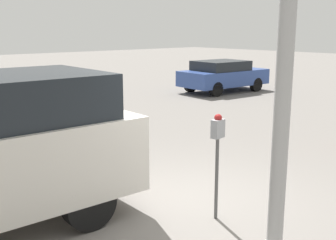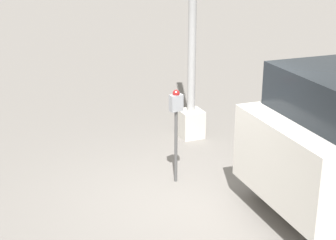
{
  "view_description": "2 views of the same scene",
  "coord_description": "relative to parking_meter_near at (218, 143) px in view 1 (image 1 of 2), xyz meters",
  "views": [
    {
      "loc": [
        4.43,
        4.36,
        2.69
      ],
      "look_at": [
        0.23,
        -0.39,
        1.3
      ],
      "focal_mm": 45.0,
      "sensor_mm": 36.0,
      "label": 1
    },
    {
      "loc": [
        -2.8,
        -6.31,
        3.75
      ],
      "look_at": [
        -0.39,
        -0.46,
        1.48
      ],
      "focal_mm": 55.0,
      "sensor_mm": 36.0,
      "label": 2
    }
  ],
  "objects": [
    {
      "name": "car_distant",
      "position": [
        -9.5,
        -8.21,
        -0.41
      ],
      "size": [
        3.99,
        2.07,
        1.34
      ],
      "rotation": [
        0.0,
        0.0,
        3.07
      ],
      "color": "#2D478C",
      "rests_on": "ground"
    },
    {
      "name": "parking_meter_near",
      "position": [
        0.0,
        0.0,
        0.0
      ],
      "size": [
        0.21,
        0.14,
        1.54
      ],
      "rotation": [
        0.0,
        0.0,
        0.14
      ],
      "color": "#4C4C4C",
      "rests_on": "ground"
    },
    {
      "name": "ground_plane",
      "position": [
        -0.17,
        -0.59,
        -1.13
      ],
      "size": [
        80.0,
        80.0,
        0.0
      ],
      "primitive_type": "plane",
      "color": "slate"
    },
    {
      "name": "lamp_post",
      "position": [
        1.04,
        1.68,
        0.68
      ],
      "size": [
        0.44,
        0.44,
        5.81
      ],
      "color": "beige",
      "rests_on": "ground"
    }
  ]
}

